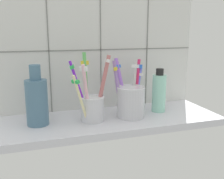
% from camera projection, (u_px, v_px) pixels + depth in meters
% --- Properties ---
extents(counter_slab, '(0.64, 0.22, 0.02)m').
position_uv_depth(counter_slab, '(111.00, 121.00, 0.77)').
color(counter_slab, silver).
rests_on(counter_slab, ground).
extents(tile_wall_back, '(0.64, 0.02, 0.45)m').
position_uv_depth(tile_wall_back, '(100.00, 45.00, 0.83)').
color(tile_wall_back, silver).
rests_on(tile_wall_back, ground).
extents(toothbrush_cup_left, '(0.12, 0.10, 0.19)m').
position_uv_depth(toothbrush_cup_left, '(92.00, 104.00, 0.73)').
color(toothbrush_cup_left, silver).
rests_on(toothbrush_cup_left, counter_slab).
extents(toothbrush_cup_right, '(0.11, 0.11, 0.17)m').
position_uv_depth(toothbrush_cup_right, '(130.00, 100.00, 0.77)').
color(toothbrush_cup_right, silver).
rests_on(toothbrush_cup_right, counter_slab).
extents(ceramic_vase, '(0.06, 0.06, 0.16)m').
position_uv_depth(ceramic_vase, '(37.00, 100.00, 0.70)').
color(ceramic_vase, slate).
rests_on(ceramic_vase, counter_slab).
extents(soap_bottle, '(0.04, 0.04, 0.14)m').
position_uv_depth(soap_bottle, '(159.00, 92.00, 0.81)').
color(soap_bottle, '#9DE3CB').
rests_on(soap_bottle, counter_slab).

